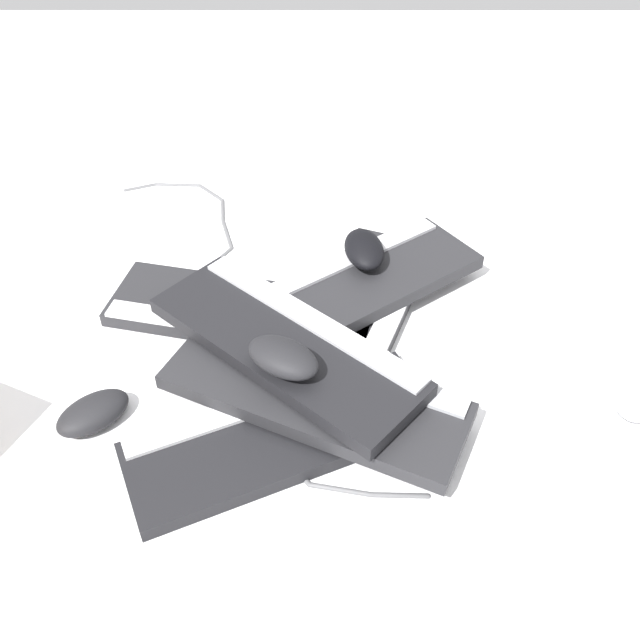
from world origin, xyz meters
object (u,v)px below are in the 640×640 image
mouse_2 (283,357)px  mouse_5 (244,320)px  keyboard_4 (286,344)px  keyboard_5 (357,286)px  mouse_0 (243,298)px  mouse_4 (634,393)px  keyboard_2 (240,312)px  keyboard_0 (282,435)px  keyboard_3 (315,394)px  mouse_3 (364,249)px  mouse_1 (93,413)px  keyboard_1 (360,313)px

mouse_2 → mouse_5: 0.17m
keyboard_4 → keyboard_5: bearing=146.9°
mouse_2 → mouse_5: (-0.14, -0.07, -0.06)m
mouse_0 → mouse_4: size_ratio=1.00×
keyboard_2 → mouse_5: bearing=12.2°
mouse_4 → mouse_5: 0.60m
keyboard_0 → keyboard_4: bearing=178.2°
keyboard_2 → mouse_4: bearing=72.5°
keyboard_5 → mouse_2: bearing=-25.7°
mouse_5 → keyboard_3: bearing=-46.1°
mouse_4 → keyboard_2: bearing=90.2°
mouse_0 → mouse_3: bearing=168.6°
mouse_3 → mouse_4: 0.48m
keyboard_2 → keyboard_3: keyboard_3 is taller
keyboard_0 → keyboard_3: keyboard_3 is taller
keyboard_4 → mouse_2: (0.06, -0.00, 0.04)m
mouse_0 → mouse_1: bearing=11.3°
keyboard_3 → mouse_4: keyboard_3 is taller
keyboard_2 → keyboard_5: 0.20m
keyboard_4 → keyboard_0: bearing=-1.8°
keyboard_1 → mouse_0: (0.00, -0.19, 0.04)m
keyboard_0 → mouse_4: mouse_4 is taller
keyboard_4 → mouse_3: (-0.23, 0.12, 0.01)m
keyboard_1 → keyboard_2: 0.20m
keyboard_3 → mouse_5: size_ratio=4.20×
mouse_1 → keyboard_4: bearing=-23.3°
mouse_4 → mouse_1: bearing=110.5°
keyboard_4 → keyboard_5: size_ratio=0.97×
keyboard_0 → mouse_3: mouse_3 is taller
mouse_2 → mouse_3: mouse_2 is taller
keyboard_2 → keyboard_5: keyboard_5 is taller
keyboard_4 → mouse_5: keyboard_4 is taller
keyboard_4 → mouse_0: size_ratio=3.91×
keyboard_0 → mouse_1: size_ratio=4.21×
mouse_2 → mouse_4: (-0.01, 0.52, -0.09)m
keyboard_3 → mouse_2: (-0.01, -0.04, 0.07)m
keyboard_1 → mouse_5: bearing=-73.3°
keyboard_2 → mouse_0: mouse_0 is taller
keyboard_1 → keyboard_3: 0.22m
keyboard_3 → keyboard_4: bearing=-149.3°
keyboard_0 → mouse_3: 0.38m
mouse_2 → keyboard_0: bearing=-58.9°
mouse_2 → keyboard_3: bearing=23.7°
keyboard_0 → mouse_2: 0.11m
keyboard_1 → mouse_1: mouse_1 is taller
keyboard_4 → mouse_5: bearing=-137.9°
mouse_2 → mouse_3: bearing=100.3°
keyboard_1 → mouse_0: bearing=-88.9°
mouse_0 → mouse_1: size_ratio=1.00×
keyboard_4 → mouse_1: (0.09, -0.28, -0.05)m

